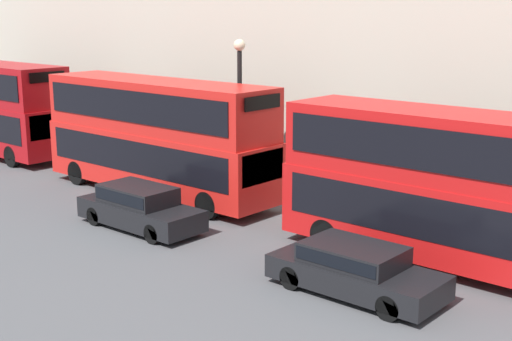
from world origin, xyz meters
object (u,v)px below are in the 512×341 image
(car_dark_sedan, at_px, (355,268))
(bus_leading, at_px, (453,184))
(car_hatchback, at_px, (140,206))
(pedestrian, at_px, (285,178))
(bus_second_in_queue, at_px, (157,133))

(car_dark_sedan, bearing_deg, bus_leading, -15.37)
(car_dark_sedan, relative_size, car_hatchback, 0.98)
(car_dark_sedan, relative_size, pedestrian, 2.75)
(bus_second_in_queue, distance_m, car_dark_sedan, 12.06)
(car_hatchback, height_order, pedestrian, pedestrian)
(car_hatchback, bearing_deg, pedestrian, -10.00)
(car_hatchback, distance_m, pedestrian, 6.46)
(bus_leading, distance_m, pedestrian, 9.03)
(car_dark_sedan, xyz_separation_m, pedestrian, (6.37, 7.42, 0.07))
(bus_second_in_queue, xyz_separation_m, car_hatchback, (-3.40, -2.89, -1.72))
(bus_leading, height_order, bus_second_in_queue, bus_second_in_queue)
(pedestrian, bearing_deg, car_hatchback, 170.00)
(bus_second_in_queue, xyz_separation_m, pedestrian, (2.97, -4.01, -1.72))
(car_dark_sedan, height_order, car_hatchback, car_hatchback)
(car_hatchback, xyz_separation_m, pedestrian, (6.37, -1.12, 0.00))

